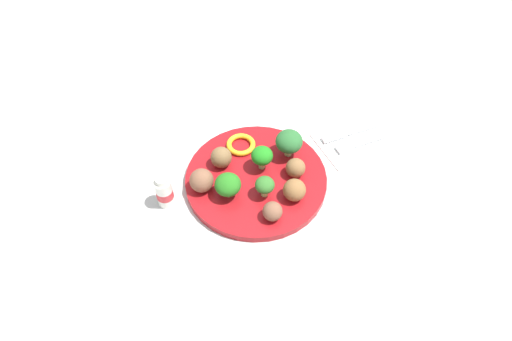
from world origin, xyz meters
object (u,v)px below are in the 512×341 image
(broccoli_floret_near_rim, at_px, (262,156))
(napkin, at_px, (357,138))
(broccoli_floret_mid_right, at_px, (289,142))
(meatball_far_rim, at_px, (294,190))
(meatball_back_right, at_px, (296,168))
(meatball_front_right, at_px, (272,211))
(plate, at_px, (256,179))
(broccoli_floret_front_left, at_px, (228,185))
(knife, at_px, (350,132))
(yogurt_bottle, at_px, (164,192))
(meatball_mid_right, at_px, (202,180))
(fork, at_px, (359,143))
(broccoli_floret_back_left, at_px, (265,185))
(pepper_ring_near_rim, at_px, (240,145))
(meatball_center, at_px, (221,157))

(broccoli_floret_near_rim, height_order, napkin, broccoli_floret_near_rim)
(broccoli_floret_mid_right, relative_size, meatball_far_rim, 1.38)
(meatball_back_right, xyz_separation_m, napkin, (-0.17, -0.05, -0.03))
(broccoli_floret_mid_right, height_order, meatball_front_right, broccoli_floret_mid_right)
(plate, distance_m, broccoli_floret_front_left, 0.08)
(knife, xyz_separation_m, yogurt_bottle, (0.41, 0.03, 0.03))
(meatball_mid_right, height_order, fork, meatball_mid_right)
(fork, bearing_deg, broccoli_floret_near_rim, -1.76)
(meatball_back_right, relative_size, fork, 0.32)
(meatball_mid_right, distance_m, napkin, 0.35)
(fork, bearing_deg, broccoli_floret_mid_right, -7.05)
(broccoli_floret_front_left, relative_size, meatball_front_right, 1.38)
(knife, bearing_deg, broccoli_floret_front_left, 13.07)
(broccoli_floret_back_left, height_order, fork, broccoli_floret_back_left)
(meatball_front_right, distance_m, pepper_ring_near_rim, 0.19)
(meatball_far_rim, bearing_deg, knife, -147.22)
(fork, relative_size, knife, 0.83)
(meatball_mid_right, distance_m, fork, 0.35)
(broccoli_floret_back_left, relative_size, yogurt_bottle, 0.61)
(fork, bearing_deg, meatball_mid_right, 0.16)
(meatball_mid_right, distance_m, pepper_ring_near_rim, 0.13)
(plate, xyz_separation_m, broccoli_floret_front_left, (0.06, 0.02, 0.04))
(meatball_front_right, relative_size, yogurt_bottle, 0.50)
(broccoli_floret_near_rim, bearing_deg, meatball_far_rim, 108.15)
(broccoli_floret_mid_right, height_order, meatball_mid_right, broccoli_floret_mid_right)
(knife, bearing_deg, meatball_front_right, 31.42)
(plate, distance_m, napkin, 0.25)
(broccoli_floret_back_left, distance_m, meatball_back_right, 0.08)
(broccoli_floret_mid_right, distance_m, meatball_front_right, 0.16)
(broccoli_floret_near_rim, height_order, pepper_ring_near_rim, broccoli_floret_near_rim)
(meatball_front_right, distance_m, napkin, 0.28)
(meatball_back_right, bearing_deg, broccoli_floret_mid_right, -98.76)
(meatball_mid_right, bearing_deg, meatball_back_right, 169.74)
(broccoli_floret_front_left, xyz_separation_m, knife, (-0.30, -0.07, -0.04))
(broccoli_floret_mid_right, xyz_separation_m, meatball_center, (0.14, -0.02, -0.02))
(broccoli_floret_back_left, bearing_deg, yogurt_bottle, -18.92)
(meatball_far_rim, xyz_separation_m, fork, (-0.19, -0.08, -0.03))
(meatball_front_right, bearing_deg, broccoli_floret_near_rim, -102.37)
(pepper_ring_near_rim, height_order, yogurt_bottle, yogurt_bottle)
(plate, relative_size, meatball_back_right, 7.22)
(meatball_center, bearing_deg, fork, 171.70)
(meatball_mid_right, xyz_separation_m, knife, (-0.34, -0.04, -0.03))
(napkin, bearing_deg, broccoli_floret_back_left, 17.41)
(meatball_mid_right, bearing_deg, broccoli_floret_mid_right, -173.89)
(meatball_mid_right, distance_m, meatball_far_rim, 0.18)
(meatball_far_rim, distance_m, napkin, 0.22)
(plate, bearing_deg, broccoli_floret_mid_right, -158.86)
(meatball_mid_right, bearing_deg, broccoli_floret_near_rim, -176.53)
(meatball_front_right, bearing_deg, fork, -155.44)
(meatball_center, height_order, knife, meatball_center)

